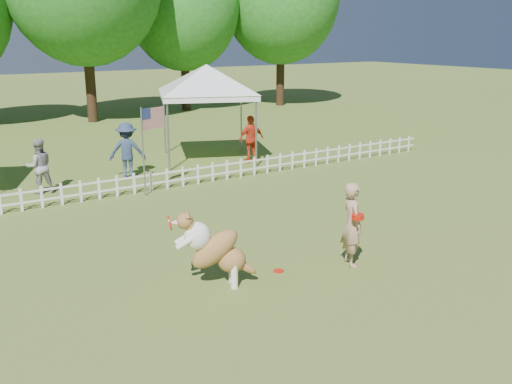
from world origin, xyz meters
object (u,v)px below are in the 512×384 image
Objects in this scene: dog at (216,249)px; flag_pole at (143,152)px; handler at (352,224)px; spectator_b at (127,150)px; frisbee_on_turf at (279,271)px; spectator_c at (251,139)px; canopy_tent_right at (207,114)px; spectator_a at (39,166)px.

dog is 0.58× the size of flag_pole.
spectator_b is at bearing 27.11° from handler.
dog is at bearing -125.35° from flag_pole.
frisbee_on_turf is 9.52m from spectator_c.
spectator_b is at bearing -0.69° from spectator_c.
spectator_b is (0.26, 8.51, 0.85)m from frisbee_on_turf.
frisbee_on_turf is at bearing -89.18° from canopy_tent_right.
frisbee_on_turf is 10.28m from canopy_tent_right.
spectator_b is (1.57, 8.46, 0.15)m from dog.
frisbee_on_turf is 6.41m from flag_pole.
spectator_b reaches higher than spectator_a.
frisbee_on_turf is 0.12× the size of spectator_b.
handler reaches higher than spectator_c.
spectator_a is 7.09m from spectator_c.
canopy_tent_right is at bearing -137.71° from spectator_b.
canopy_tent_right is at bearing 7.39° from handler.
spectator_a is at bearing 3.51° from spectator_c.
dog is 10.14m from spectator_c.
frisbee_on_turf is 8.56m from spectator_b.
dog is at bearing -95.88° from canopy_tent_right.
spectator_a is at bearing -145.85° from canopy_tent_right.
handler is 10.24m from canopy_tent_right.
spectator_b is at bearing -169.70° from spectator_a.
spectator_b is (2.71, 0.37, 0.09)m from spectator_a.
dog is 0.92× the size of spectator_a.
spectator_c is (4.65, 8.26, 0.81)m from frisbee_on_turf.
handler is at bearing 116.55° from spectator_a.
flag_pole reaches higher than frisbee_on_turf.
canopy_tent_right is at bearing -47.32° from spectator_c.
spectator_b reaches higher than dog.
spectator_a is (-6.06, -1.34, -0.85)m from canopy_tent_right.
flag_pole reaches higher than spectator_c.
dog reaches higher than frisbee_on_turf.
dog is 6.37m from flag_pole.
handler is 1.07× the size of spectator_a.
canopy_tent_right reaches higher than handler.
spectator_c is (3.26, 8.74, -0.01)m from handler.
flag_pole is 3.03m from spectator_a.
spectator_c reaches higher than dog.
spectator_b reaches higher than frisbee_on_turf.
flag_pole reaches higher than dog.
flag_pole is at bearing 90.88° from frisbee_on_turf.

